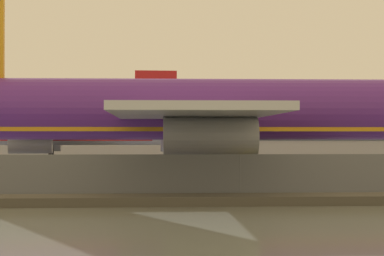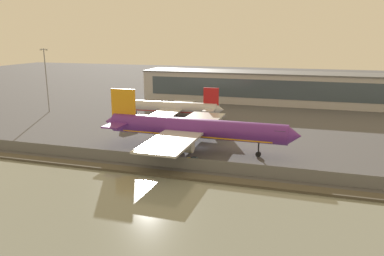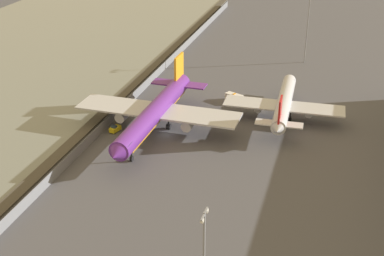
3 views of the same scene
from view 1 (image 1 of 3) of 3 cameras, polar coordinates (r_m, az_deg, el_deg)
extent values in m
plane|color=#4C4C51|center=(60.88, 1.70, -4.11)|extent=(500.00, 500.00, 0.00)
cube|color=#474238|center=(40.56, 4.53, -5.45)|extent=(320.00, 3.00, 0.50)
cube|color=slate|center=(44.93, 3.69, -3.66)|extent=(280.00, 0.08, 2.59)
cylinder|color=slate|center=(44.93, 3.69, -3.66)|extent=(0.10, 0.10, 2.59)
cylinder|color=#602889|center=(57.86, 1.60, 1.44)|extent=(43.91, 5.40, 4.72)
cube|color=orange|center=(57.83, 1.60, 0.15)|extent=(37.32, 4.36, 0.85)
cube|color=#B7BABF|center=(68.22, -0.94, 0.62)|extent=(9.97, 21.19, 0.47)
cube|color=#B7BABF|center=(47.21, -0.04, 1.21)|extent=(9.97, 21.19, 0.47)
cylinder|color=#B7BABF|center=(66.58, 0.24, -0.67)|extent=(6.18, 2.69, 2.59)
cylinder|color=#B7BABF|center=(48.94, 1.40, -0.65)|extent=(6.18, 2.69, 2.59)
cylinder|color=black|center=(60.16, -1.51, -2.20)|extent=(0.38, 0.38, 2.76)
cylinder|color=black|center=(60.21, -1.51, -3.52)|extent=(1.53, 1.08, 1.52)
cylinder|color=black|center=(55.21, -1.38, -2.34)|extent=(0.38, 0.38, 2.76)
cylinder|color=black|center=(55.26, -1.38, -3.77)|extent=(1.53, 1.08, 1.52)
cylinder|color=silver|center=(88.50, -12.16, -0.07)|extent=(32.99, 5.02, 3.73)
cone|color=silver|center=(88.39, -0.83, -0.09)|extent=(2.56, 3.45, 3.36)
cube|color=#B21919|center=(88.49, -12.17, -0.74)|extent=(28.03, 4.08, 0.67)
cube|color=#B7BABF|center=(80.48, -11.59, -0.34)|extent=(7.85, 16.05, 0.37)
cube|color=#B7BABF|center=(96.20, -10.70, -0.40)|extent=(7.85, 16.05, 0.37)
cylinder|color=#B7BABF|center=(81.84, -12.20, -1.20)|extent=(4.68, 2.23, 2.05)
cylinder|color=#B7BABF|center=(95.03, -11.35, -1.13)|extent=(4.68, 2.23, 2.05)
cube|color=#B21919|center=(88.28, -2.77, 2.34)|extent=(4.94, 0.64, 6.34)
cube|color=silver|center=(85.28, -2.66, 0.12)|extent=(3.51, 5.91, 0.30)
cube|color=silver|center=(91.05, -2.88, 0.07)|extent=(3.51, 5.91, 0.30)
cylinder|color=black|center=(86.35, -10.79, -2.02)|extent=(0.30, 0.30, 2.18)
cylinder|color=black|center=(86.38, -10.79, -2.75)|extent=(1.23, 0.89, 1.20)
cylinder|color=black|center=(90.26, -10.58, -1.97)|extent=(0.30, 0.30, 2.18)
cylinder|color=black|center=(90.29, -10.59, -2.66)|extent=(1.23, 0.89, 1.20)
cube|color=yellow|center=(48.20, 5.45, -4.11)|extent=(3.49, 2.32, 1.11)
cube|color=#283847|center=(48.13, 5.93, -3.16)|extent=(1.39, 1.51, 0.50)
cylinder|color=black|center=(48.84, 6.68, -4.53)|extent=(0.73, 0.38, 0.70)
cylinder|color=black|center=(47.48, 6.59, -4.64)|extent=(0.73, 0.38, 0.70)
cylinder|color=black|center=(48.99, 4.36, -4.52)|extent=(0.73, 0.38, 0.70)
cylinder|color=black|center=(47.64, 4.20, -4.63)|extent=(0.73, 0.38, 0.70)
cube|color=#B2B2B7|center=(132.83, 2.97, 0.41)|extent=(106.56, 17.10, 12.42)
cube|color=#3D4C5B|center=(124.28, 3.45, 0.78)|extent=(98.04, 0.16, 7.45)
cube|color=#5B5E63|center=(133.11, 2.97, 3.19)|extent=(107.16, 17.70, 0.50)
camera|label=2|loc=(47.01, 127.36, 31.07)|focal=35.00mm
camera|label=3|loc=(166.43, 45.89, 19.54)|focal=50.00mm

